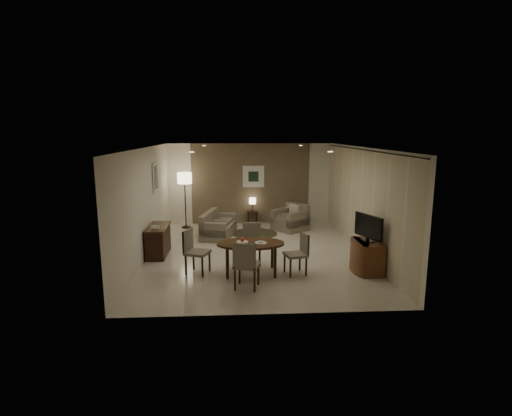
{
  "coord_description": "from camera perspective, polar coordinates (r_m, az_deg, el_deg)",
  "views": [
    {
      "loc": [
        -0.58,
        -9.87,
        3.09
      ],
      "look_at": [
        0.0,
        0.2,
        1.15
      ],
      "focal_mm": 28.0,
      "sensor_mm": 36.0,
      "label": 1
    }
  ],
  "objects": [
    {
      "name": "curtain_rod",
      "position": [
        10.41,
        15.12,
        8.03
      ],
      "size": [
        0.03,
        6.8,
        0.03
      ],
      "primitive_type": "cylinder",
      "rotation": [
        1.57,
        0.0,
        0.0
      ],
      "color": "black",
      "rests_on": "wall_right"
    },
    {
      "name": "chair_near",
      "position": [
        8.02,
        -1.33,
        -8.06
      ],
      "size": [
        0.58,
        0.58,
        0.98
      ],
      "primitive_type": null,
      "rotation": [
        0.0,
        0.0,
        2.89
      ],
      "color": "#776F5B",
      "rests_on": "floor"
    },
    {
      "name": "fruit_apple",
      "position": [
        8.79,
        -1.97,
        -4.53
      ],
      "size": [
        0.09,
        0.09,
        0.09
      ],
      "primitive_type": "sphere",
      "color": "#AC2B13",
      "rests_on": "plate_a"
    },
    {
      "name": "downlight_nr",
      "position": [
        8.32,
        10.57,
        7.91
      ],
      "size": [
        0.1,
        0.1,
        0.01
      ],
      "primitive_type": "cylinder",
      "color": "white",
      "rests_on": "ceiling"
    },
    {
      "name": "flat_tv",
      "position": [
        9.12,
        15.76,
        -2.66
      ],
      "size": [
        0.36,
        0.85,
        0.6
      ],
      "primitive_type": null,
      "rotation": [
        0.0,
        0.0,
        0.35
      ],
      "color": "black",
      "rests_on": "tv_cabinet"
    },
    {
      "name": "sofa",
      "position": [
        11.95,
        -5.35,
        -2.33
      ],
      "size": [
        1.69,
        1.09,
        0.73
      ],
      "primitive_type": null,
      "rotation": [
        0.0,
        0.0,
        1.36
      ],
      "color": "#776F5B",
      "rests_on": "floor"
    },
    {
      "name": "chair_right",
      "position": [
        8.82,
        5.65,
        -6.57
      ],
      "size": [
        0.53,
        0.53,
        0.91
      ],
      "primitive_type": null,
      "rotation": [
        0.0,
        0.0,
        -1.34
      ],
      "color": "#776F5B",
      "rests_on": "floor"
    },
    {
      "name": "dining_table",
      "position": [
        8.86,
        -0.78,
        -7.15
      ],
      "size": [
        1.48,
        0.93,
        0.7
      ],
      "primitive_type": null,
      "color": "#492C17",
      "rests_on": "floor"
    },
    {
      "name": "side_table",
      "position": [
        13.45,
        -0.51,
        -1.4
      ],
      "size": [
        0.36,
        0.36,
        0.46
      ],
      "primitive_type": null,
      "color": "black",
      "rests_on": "floor"
    },
    {
      "name": "room_shell",
      "position": [
        10.44,
        -0.06,
        1.29
      ],
      "size": [
        5.5,
        7.0,
        2.7
      ],
      "color": "beige",
      "rests_on": "ground"
    },
    {
      "name": "art_back_frame",
      "position": [
        13.43,
        -0.37,
        4.52
      ],
      "size": [
        0.72,
        0.03,
        0.72
      ],
      "primitive_type": "cube",
      "color": "silver",
      "rests_on": "wall_back"
    },
    {
      "name": "taupe_accent",
      "position": [
        13.48,
        -0.8,
        3.47
      ],
      "size": [
        3.96,
        0.03,
        2.7
      ],
      "primitive_type": "cube",
      "color": "brown",
      "rests_on": "wall_back"
    },
    {
      "name": "floor_lamp",
      "position": [
        13.07,
        -10.07,
        1.07
      ],
      "size": [
        0.45,
        0.45,
        1.8
      ],
      "primitive_type": null,
      "color": "#FFE5B7",
      "rests_on": "floor"
    },
    {
      "name": "plate_b",
      "position": [
        8.72,
        0.68,
        -5.0
      ],
      "size": [
        0.26,
        0.26,
        0.02
      ],
      "primitive_type": "cylinder",
      "color": "white",
      "rests_on": "dining_table"
    },
    {
      "name": "armchair",
      "position": [
        12.68,
        4.85,
        -1.34
      ],
      "size": [
        1.26,
        1.27,
        0.83
      ],
      "primitive_type": null,
      "rotation": [
        0.0,
        0.0,
        -0.93
      ],
      "color": "#776F5B",
      "rests_on": "floor"
    },
    {
      "name": "downlight_fl",
      "position": [
        11.71,
        -7.39,
        8.82
      ],
      "size": [
        0.1,
        0.1,
        0.01
      ],
      "primitive_type": "cylinder",
      "color": "white",
      "rests_on": "ceiling"
    },
    {
      "name": "art_back_canvas",
      "position": [
        13.42,
        -0.36,
        4.51
      ],
      "size": [
        0.34,
        0.01,
        0.34
      ],
      "primitive_type": "cube",
      "color": "black",
      "rests_on": "wall_back"
    },
    {
      "name": "telephone",
      "position": [
        10.03,
        -14.2,
        -2.66
      ],
      "size": [
        0.2,
        0.14,
        0.09
      ],
      "primitive_type": null,
      "color": "white",
      "rests_on": "console_desk"
    },
    {
      "name": "tv_cabinet",
      "position": [
        9.3,
        15.66,
        -6.67
      ],
      "size": [
        0.48,
        0.9,
        0.7
      ],
      "primitive_type": null,
      "color": "brown",
      "rests_on": "floor"
    },
    {
      "name": "round_rug",
      "position": [
        12.28,
        -0.22,
        -3.65
      ],
      "size": [
        1.38,
        1.38,
        0.01
      ],
      "primitive_type": "cylinder",
      "color": "#453C26",
      "rests_on": "floor"
    },
    {
      "name": "plate_a",
      "position": [
        8.8,
        -1.97,
        -4.86
      ],
      "size": [
        0.26,
        0.26,
        0.02
      ],
      "primitive_type": "cylinder",
      "color": "white",
      "rests_on": "dining_table"
    },
    {
      "name": "curtain_wall",
      "position": [
        10.55,
        14.76,
        0.86
      ],
      "size": [
        0.08,
        6.7,
        2.58
      ],
      "primitive_type": null,
      "color": "beige",
      "rests_on": "wall_right"
    },
    {
      "name": "art_left_frame",
      "position": [
        11.35,
        -14.18,
        4.28
      ],
      "size": [
        0.03,
        0.6,
        0.8
      ],
      "primitive_type": "cube",
      "color": "silver",
      "rests_on": "wall_left"
    },
    {
      "name": "downlight_nl",
      "position": [
        8.12,
        -9.18,
        7.88
      ],
      "size": [
        0.1,
        0.1,
        0.01
      ],
      "primitive_type": "cylinder",
      "color": "white",
      "rests_on": "ceiling"
    },
    {
      "name": "art_left_canvas",
      "position": [
        11.34,
        -14.11,
        4.28
      ],
      "size": [
        0.01,
        0.46,
        0.64
      ],
      "primitive_type": "cube",
      "color": "gray",
      "rests_on": "wall_left"
    },
    {
      "name": "napkin",
      "position": [
        8.72,
        0.68,
        -4.86
      ],
      "size": [
        0.12,
        0.08,
        0.03
      ],
      "primitive_type": "cube",
      "color": "white",
      "rests_on": "plate_b"
    },
    {
      "name": "console_desk",
      "position": [
        10.42,
        -13.79,
        -4.55
      ],
      "size": [
        0.48,
        1.2,
        0.75
      ],
      "primitive_type": null,
      "color": "#492C17",
      "rests_on": "floor"
    },
    {
      "name": "chair_left",
      "position": [
        8.9,
        -8.35,
        -6.23
      ],
      "size": [
        0.6,
        0.6,
        0.98
      ],
      "primitive_type": null,
      "rotation": [
        0.0,
        0.0,
        1.23
      ],
      "color": "#776F5B",
      "rests_on": "floor"
    },
    {
      "name": "chair_far",
      "position": [
        9.45,
        -0.63,
        -5.21
      ],
      "size": [
        0.48,
        0.48,
        0.94
      ],
      "primitive_type": null,
      "rotation": [
        0.0,
        0.0,
        -0.04
      ],
      "color": "#776F5B",
      "rests_on": "floor"
    },
    {
      "name": "table_lamp",
      "position": [
        13.35,
        -0.51,
        0.61
      ],
      "size": [
        0.22,
        0.22,
        0.5
      ],
      "primitive_type": null,
      "color": "#FFEAC1",
      "rests_on": "side_table"
    },
    {
      "name": "downlight_fr",
      "position": [
        11.85,
        6.41,
        8.86
      ],
      "size": [
        0.1,
        0.1,
        0.01
      ],
      "primitive_type": "cylinder",
      "color": "white",
      "rests_on": "ceiling"
    }
  ]
}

